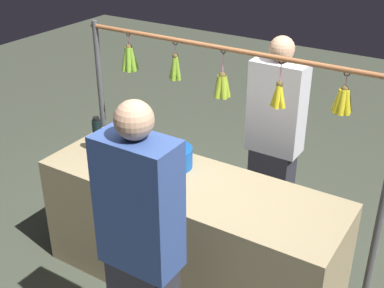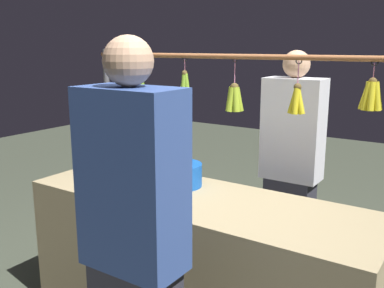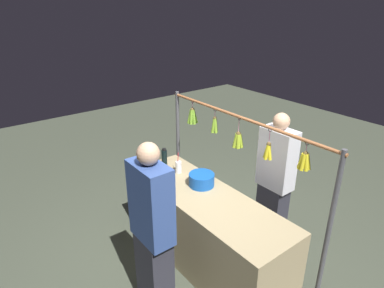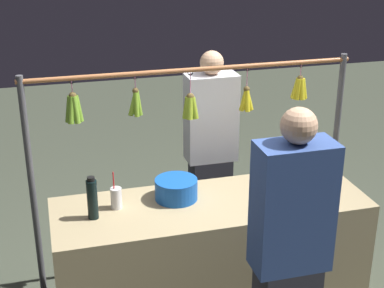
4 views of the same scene
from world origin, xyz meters
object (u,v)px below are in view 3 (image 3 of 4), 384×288
blue_bucket (202,180)px  customer_person (153,235)px  water_bottle (164,160)px  vendor_person (274,184)px  drink_cup (178,167)px

blue_bucket → customer_person: bearing=115.0°
water_bottle → customer_person: (-0.95, 0.75, -0.12)m
water_bottle → vendor_person: vendor_person is taller
drink_cup → vendor_person: vendor_person is taller
water_bottle → customer_person: 1.22m
blue_bucket → drink_cup: bearing=3.6°
blue_bucket → vendor_person: vendor_person is taller
drink_cup → vendor_person: bearing=-139.7°
water_bottle → drink_cup: size_ratio=1.11×
blue_bucket → vendor_person: size_ratio=0.17×
water_bottle → drink_cup: (-0.15, -0.09, -0.06)m
drink_cup → vendor_person: 1.10m
water_bottle → customer_person: customer_person is taller
water_bottle → blue_bucket: size_ratio=0.99×
water_bottle → vendor_person: 1.28m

